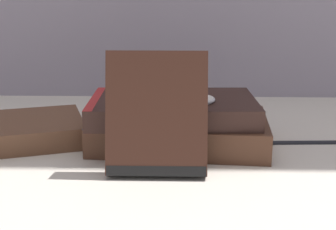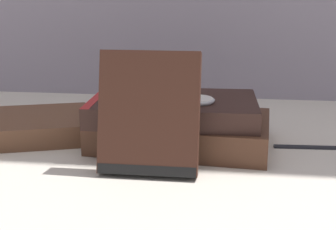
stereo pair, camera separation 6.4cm
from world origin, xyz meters
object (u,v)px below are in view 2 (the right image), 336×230
(book_flat_bottom, at_px, (178,130))
(book_side_left, at_px, (8,127))
(reading_glasses, at_px, (157,119))
(fountain_pen, at_px, (319,146))
(pocket_watch, at_px, (197,100))
(book_leaning_front, at_px, (149,117))
(book_flat_top, at_px, (170,108))

(book_flat_bottom, relative_size, book_side_left, 0.99)
(reading_glasses, bearing_deg, fountain_pen, -15.03)
(pocket_watch, xyz_separation_m, fountain_pen, (0.17, 0.03, -0.07))
(book_leaning_front, relative_size, fountain_pen, 1.17)
(book_side_left, height_order, pocket_watch, pocket_watch)
(book_flat_top, relative_size, fountain_pen, 1.85)
(book_leaning_front, height_order, pocket_watch, book_leaning_front)
(book_side_left, bearing_deg, book_flat_top, -19.67)
(fountain_pen, bearing_deg, pocket_watch, -173.18)
(pocket_watch, bearing_deg, book_side_left, 175.51)
(book_side_left, relative_size, pocket_watch, 4.93)
(pocket_watch, distance_m, fountain_pen, 0.19)
(book_flat_bottom, bearing_deg, fountain_pen, 6.02)
(book_flat_bottom, height_order, pocket_watch, pocket_watch)
(book_side_left, height_order, fountain_pen, book_side_left)
(book_flat_bottom, bearing_deg, pocket_watch, -36.94)
(book_flat_top, xyz_separation_m, fountain_pen, (0.21, 0.01, -0.05))
(book_flat_bottom, distance_m, pocket_watch, 0.06)
(book_flat_bottom, bearing_deg, book_side_left, -174.56)
(book_leaning_front, xyz_separation_m, fountain_pen, (0.22, 0.11, -0.06))
(book_flat_top, bearing_deg, reading_glasses, 104.49)
(book_side_left, bearing_deg, book_leaning_front, -42.94)
(book_side_left, distance_m, book_leaning_front, 0.26)
(book_flat_bottom, relative_size, book_flat_top, 1.10)
(book_flat_bottom, height_order, reading_glasses, book_flat_bottom)
(book_leaning_front, relative_size, pocket_watch, 2.83)
(book_flat_top, bearing_deg, pocket_watch, -25.96)
(book_leaning_front, bearing_deg, pocket_watch, 58.66)
(reading_glasses, xyz_separation_m, fountain_pen, (0.25, -0.12, 0.00))
(book_flat_bottom, distance_m, book_flat_top, 0.04)
(book_side_left, bearing_deg, fountain_pen, -17.73)
(book_flat_bottom, distance_m, book_leaning_front, 0.12)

